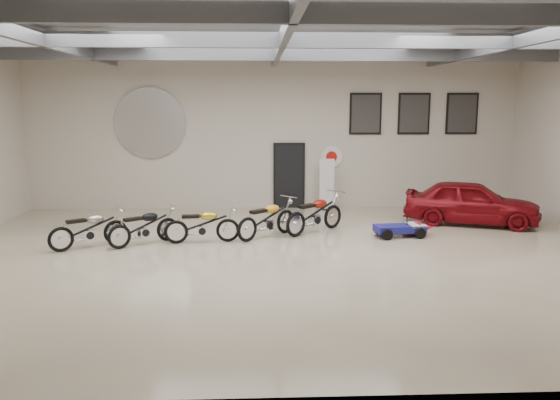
{
  "coord_description": "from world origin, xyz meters",
  "views": [
    {
      "loc": [
        -0.55,
        -11.94,
        3.43
      ],
      "look_at": [
        0.0,
        1.2,
        1.1
      ],
      "focal_mm": 35.0,
      "sensor_mm": 36.0,
      "label": 1
    }
  ],
  "objects_px": {
    "motorcycle_gold": "(202,224)",
    "motorcycle_yellow": "(267,218)",
    "vintage_car": "(471,202)",
    "motorcycle_red": "(315,213)",
    "banner_stand": "(327,184)",
    "motorcycle_silver": "(89,228)",
    "motorcycle_black": "(144,226)",
    "go_kart": "(405,226)"
  },
  "relations": [
    {
      "from": "banner_stand",
      "to": "motorcycle_red",
      "type": "xyz_separation_m",
      "value": [
        -0.72,
        -3.15,
        -0.34
      ]
    },
    {
      "from": "motorcycle_black",
      "to": "motorcycle_yellow",
      "type": "height_order",
      "value": "motorcycle_yellow"
    },
    {
      "from": "motorcycle_silver",
      "to": "go_kart",
      "type": "xyz_separation_m",
      "value": [
        7.89,
        0.81,
        -0.19
      ]
    },
    {
      "from": "motorcycle_silver",
      "to": "motorcycle_gold",
      "type": "height_order",
      "value": "motorcycle_silver"
    },
    {
      "from": "banner_stand",
      "to": "go_kart",
      "type": "xyz_separation_m",
      "value": [
        1.58,
        -3.69,
        -0.58
      ]
    },
    {
      "from": "motorcycle_silver",
      "to": "motorcycle_black",
      "type": "bearing_deg",
      "value": -21.99
    },
    {
      "from": "banner_stand",
      "to": "motorcycle_gold",
      "type": "distance_m",
      "value": 5.52
    },
    {
      "from": "motorcycle_yellow",
      "to": "motorcycle_red",
      "type": "bearing_deg",
      "value": -21.61
    },
    {
      "from": "motorcycle_yellow",
      "to": "vintage_car",
      "type": "relative_size",
      "value": 0.52
    },
    {
      "from": "motorcycle_yellow",
      "to": "go_kart",
      "type": "height_order",
      "value": "motorcycle_yellow"
    },
    {
      "from": "motorcycle_silver",
      "to": "vintage_car",
      "type": "xyz_separation_m",
      "value": [
        10.19,
        2.23,
        0.15
      ]
    },
    {
      "from": "motorcycle_gold",
      "to": "vintage_car",
      "type": "xyz_separation_m",
      "value": [
        7.52,
        1.86,
        0.16
      ]
    },
    {
      "from": "motorcycle_gold",
      "to": "motorcycle_yellow",
      "type": "relative_size",
      "value": 0.93
    },
    {
      "from": "motorcycle_gold",
      "to": "motorcycle_red",
      "type": "relative_size",
      "value": 0.89
    },
    {
      "from": "banner_stand",
      "to": "go_kart",
      "type": "bearing_deg",
      "value": -64.37
    },
    {
      "from": "motorcycle_gold",
      "to": "motorcycle_yellow",
      "type": "xyz_separation_m",
      "value": [
        1.63,
        0.5,
        0.03
      ]
    },
    {
      "from": "motorcycle_gold",
      "to": "go_kart",
      "type": "distance_m",
      "value": 5.24
    },
    {
      "from": "motorcycle_black",
      "to": "vintage_car",
      "type": "height_order",
      "value": "vintage_car"
    },
    {
      "from": "motorcycle_silver",
      "to": "go_kart",
      "type": "relative_size",
      "value": 1.17
    },
    {
      "from": "motorcycle_black",
      "to": "motorcycle_red",
      "type": "relative_size",
      "value": 0.89
    },
    {
      "from": "banner_stand",
      "to": "go_kart",
      "type": "distance_m",
      "value": 4.06
    },
    {
      "from": "motorcycle_silver",
      "to": "motorcycle_red",
      "type": "bearing_deg",
      "value": -19.43
    },
    {
      "from": "banner_stand",
      "to": "motorcycle_silver",
      "type": "distance_m",
      "value": 7.76
    },
    {
      "from": "go_kart",
      "to": "motorcycle_silver",
      "type": "bearing_deg",
      "value": 178.97
    },
    {
      "from": "motorcycle_silver",
      "to": "motorcycle_yellow",
      "type": "relative_size",
      "value": 0.95
    },
    {
      "from": "motorcycle_black",
      "to": "go_kart",
      "type": "xyz_separation_m",
      "value": [
        6.63,
        0.56,
        -0.18
      ]
    },
    {
      "from": "go_kart",
      "to": "motorcycle_red",
      "type": "bearing_deg",
      "value": 159.78
    },
    {
      "from": "motorcycle_black",
      "to": "vintage_car",
      "type": "bearing_deg",
      "value": -24.02
    },
    {
      "from": "motorcycle_gold",
      "to": "motorcycle_red",
      "type": "height_order",
      "value": "motorcycle_red"
    },
    {
      "from": "motorcycle_gold",
      "to": "vintage_car",
      "type": "height_order",
      "value": "vintage_car"
    },
    {
      "from": "banner_stand",
      "to": "vintage_car",
      "type": "relative_size",
      "value": 0.47
    },
    {
      "from": "motorcycle_silver",
      "to": "motorcycle_yellow",
      "type": "bearing_deg",
      "value": -21.58
    },
    {
      "from": "vintage_car",
      "to": "motorcycle_red",
      "type": "bearing_deg",
      "value": 120.97
    },
    {
      "from": "motorcycle_black",
      "to": "go_kart",
      "type": "height_order",
      "value": "motorcycle_black"
    },
    {
      "from": "motorcycle_yellow",
      "to": "motorcycle_black",
      "type": "bearing_deg",
      "value": 149.58
    },
    {
      "from": "motorcycle_red",
      "to": "vintage_car",
      "type": "bearing_deg",
      "value": -29.65
    },
    {
      "from": "motorcycle_silver",
      "to": "banner_stand",
      "type": "bearing_deg",
      "value": 2.48
    },
    {
      "from": "motorcycle_gold",
      "to": "motorcycle_black",
      "type": "bearing_deg",
      "value": 179.03
    },
    {
      "from": "motorcycle_gold",
      "to": "go_kart",
      "type": "bearing_deg",
      "value": -1.35
    },
    {
      "from": "banner_stand",
      "to": "motorcycle_silver",
      "type": "xyz_separation_m",
      "value": [
        -6.31,
        -4.5,
        -0.39
      ]
    },
    {
      "from": "motorcycle_black",
      "to": "vintage_car",
      "type": "relative_size",
      "value": 0.49
    },
    {
      "from": "motorcycle_yellow",
      "to": "go_kart",
      "type": "bearing_deg",
      "value": -43.05
    }
  ]
}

